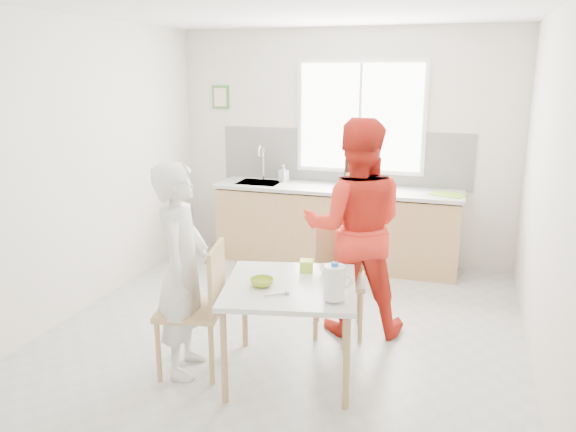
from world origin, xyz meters
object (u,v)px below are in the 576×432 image
(person_red, at_px, (355,228))
(bowl_white, at_px, (332,270))
(wine_bottle_a, at_px, (347,172))
(wine_bottle_b, at_px, (355,172))
(dining_table, at_px, (290,294))
(chair_left, at_px, (200,303))
(chair_far, at_px, (339,272))
(person_white, at_px, (183,270))
(milk_jug, at_px, (335,282))
(bowl_green, at_px, (262,282))

(person_red, bearing_deg, bowl_white, 72.59)
(wine_bottle_a, relative_size, wine_bottle_b, 1.07)
(dining_table, distance_m, bowl_white, 0.40)
(dining_table, relative_size, person_red, 0.60)
(chair_left, xyz_separation_m, chair_far, (0.83, 1.02, -0.03))
(chair_far, distance_m, person_white, 1.44)
(milk_jug, bearing_deg, chair_left, 164.29)
(milk_jug, bearing_deg, person_white, 165.88)
(chair_left, relative_size, wine_bottle_b, 3.32)
(person_red, bearing_deg, chair_left, 35.45)
(chair_far, relative_size, wine_bottle_a, 2.97)
(bowl_green, bearing_deg, bowl_white, 43.28)
(chair_left, bearing_deg, dining_table, 90.00)
(chair_left, height_order, chair_far, chair_left)
(wine_bottle_a, distance_m, wine_bottle_b, 0.10)
(person_red, bearing_deg, dining_table, 59.74)
(person_white, distance_m, milk_jug, 1.15)
(chair_left, bearing_deg, wine_bottle_a, 157.64)
(chair_left, distance_m, bowl_white, 1.03)
(person_white, bearing_deg, wine_bottle_b, -25.81)
(chair_far, relative_size, wine_bottle_b, 3.17)
(bowl_white, distance_m, wine_bottle_a, 2.44)
(bowl_white, height_order, wine_bottle_a, wine_bottle_a)
(person_white, distance_m, bowl_green, 0.60)
(chair_left, xyz_separation_m, bowl_white, (0.90, 0.45, 0.20))
(chair_far, height_order, person_red, person_red)
(bowl_green, relative_size, milk_jug, 0.68)
(chair_far, height_order, wine_bottle_a, wine_bottle_a)
(person_white, height_order, wine_bottle_a, person_white)
(milk_jug, bearing_deg, chair_far, 88.64)
(person_white, relative_size, person_red, 0.87)
(person_white, height_order, wine_bottle_b, person_white)
(chair_left, relative_size, wine_bottle_a, 3.11)
(wine_bottle_b, bearing_deg, person_white, -103.49)
(bowl_white, bearing_deg, bowl_green, -136.72)
(chair_left, distance_m, bowl_green, 0.52)
(person_red, height_order, wine_bottle_a, person_red)
(chair_far, distance_m, bowl_green, 1.06)
(person_red, distance_m, wine_bottle_b, 1.89)
(person_white, bearing_deg, wine_bottle_a, -24.49)
(dining_table, xyz_separation_m, wine_bottle_b, (-0.07, 2.75, 0.42))
(chair_far, relative_size, bowl_white, 4.69)
(dining_table, bearing_deg, milk_jug, -28.62)
(bowl_green, relative_size, bowl_white, 0.85)
(chair_far, distance_m, bowl_white, 0.62)
(dining_table, relative_size, chair_far, 1.18)
(chair_left, bearing_deg, person_white, -90.00)
(chair_far, bearing_deg, person_red, -0.25)
(milk_jug, distance_m, wine_bottle_b, 3.00)
(chair_far, xyz_separation_m, wine_bottle_a, (-0.32, 1.82, 0.56))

